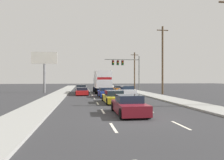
# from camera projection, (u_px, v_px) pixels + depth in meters

# --- Properties ---
(ground_plane) EXTENTS (140.00, 140.00, 0.00)m
(ground_plane) POSITION_uv_depth(u_px,v_px,m) (100.00, 92.00, 37.14)
(ground_plane) COLOR #333335
(sidewalk_right) EXTENTS (2.62, 80.00, 0.14)m
(sidewalk_right) POSITION_uv_depth(u_px,v_px,m) (143.00, 93.00, 33.14)
(sidewalk_right) COLOR #9E9E99
(sidewalk_right) RESTS_ON ground_plane
(sidewalk_left) EXTENTS (2.62, 80.00, 0.14)m
(sidewalk_left) POSITION_uv_depth(u_px,v_px,m) (59.00, 94.00, 31.25)
(sidewalk_left) COLOR #9E9E99
(sidewalk_left) RESTS_ON ground_plane
(lane_markings) EXTENTS (3.54, 62.00, 0.01)m
(lane_markings) POSITION_uv_depth(u_px,v_px,m) (101.00, 93.00, 34.85)
(lane_markings) COLOR silver
(lane_markings) RESTS_ON ground_plane
(car_silver) EXTENTS (1.97, 4.63, 1.29)m
(car_silver) POSITION_uv_depth(u_px,v_px,m) (81.00, 89.00, 36.37)
(car_silver) COLOR #B7BABF
(car_silver) RESTS_ON ground_plane
(car_red) EXTENTS (1.84, 4.18, 1.14)m
(car_red) POSITION_uv_depth(u_px,v_px,m) (82.00, 91.00, 30.07)
(car_red) COLOR red
(car_red) RESTS_ON ground_plane
(box_truck) EXTENTS (2.61, 7.89, 3.62)m
(box_truck) POSITION_uv_depth(u_px,v_px,m) (102.00, 81.00, 34.42)
(box_truck) COLOR white
(box_truck) RESTS_ON ground_plane
(car_blue) EXTENTS (1.94, 4.68, 1.22)m
(car_blue) POSITION_uv_depth(u_px,v_px,m) (106.00, 93.00, 26.78)
(car_blue) COLOR #1E389E
(car_blue) RESTS_ON ground_plane
(car_yellow) EXTENTS (1.91, 4.69, 1.22)m
(car_yellow) POSITION_uv_depth(u_px,v_px,m) (113.00, 97.00, 20.26)
(car_yellow) COLOR yellow
(car_yellow) RESTS_ON ground_plane
(car_maroon) EXTENTS (1.86, 4.26, 1.27)m
(car_maroon) POSITION_uv_depth(u_px,v_px,m) (129.00, 106.00, 13.58)
(car_maroon) COLOR maroon
(car_maroon) RESTS_ON ground_plane
(car_orange) EXTENTS (2.02, 4.60, 1.16)m
(car_orange) POSITION_uv_depth(u_px,v_px,m) (119.00, 89.00, 37.60)
(car_orange) COLOR orange
(car_orange) RESTS_ON ground_plane
(car_white) EXTENTS (2.01, 4.12, 1.33)m
(car_white) POSITION_uv_depth(u_px,v_px,m) (127.00, 91.00, 30.31)
(car_white) COLOR white
(car_white) RESTS_ON ground_plane
(traffic_signal_mast) EXTENTS (7.21, 0.69, 7.04)m
(traffic_signal_mast) POSITION_uv_depth(u_px,v_px,m) (124.00, 65.00, 42.06)
(traffic_signal_mast) COLOR #595B56
(traffic_signal_mast) RESTS_ON ground_plane
(utility_pole_mid) EXTENTS (1.80, 0.28, 10.40)m
(utility_pole_mid) POSITION_uv_depth(u_px,v_px,m) (163.00, 59.00, 31.75)
(utility_pole_mid) COLOR brown
(utility_pole_mid) RESTS_ON ground_plane
(utility_pole_far) EXTENTS (1.80, 0.28, 8.53)m
(utility_pole_far) POSITION_uv_depth(u_px,v_px,m) (135.00, 70.00, 48.09)
(utility_pole_far) COLOR brown
(utility_pole_far) RESTS_ON ground_plane
(roadside_billboard) EXTENTS (4.24, 0.36, 6.90)m
(roadside_billboard) POSITION_uv_depth(u_px,v_px,m) (44.00, 63.00, 34.88)
(roadside_billboard) COLOR slate
(roadside_billboard) RESTS_ON ground_plane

